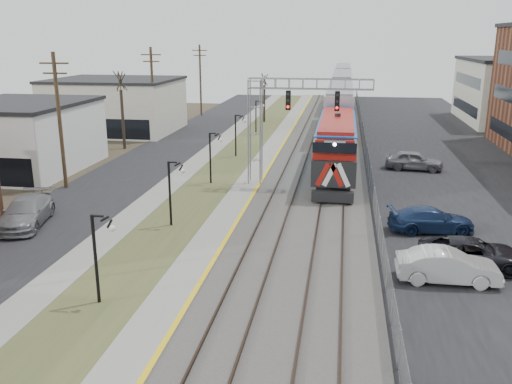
# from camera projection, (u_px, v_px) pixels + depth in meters

# --- Properties ---
(street_west) EXTENTS (7.00, 120.00, 0.04)m
(street_west) POSITION_uv_depth(u_px,v_px,m) (150.00, 160.00, 49.97)
(street_west) COLOR black
(street_west) RESTS_ON ground
(sidewalk) EXTENTS (2.00, 120.00, 0.08)m
(sidewalk) POSITION_uv_depth(u_px,v_px,m) (197.00, 162.00, 49.28)
(sidewalk) COLOR gray
(sidewalk) RESTS_ON ground
(grass_median) EXTENTS (4.00, 120.00, 0.06)m
(grass_median) POSITION_uv_depth(u_px,v_px,m) (229.00, 163.00, 48.82)
(grass_median) COLOR #454E29
(grass_median) RESTS_ON ground
(platform) EXTENTS (2.00, 120.00, 0.24)m
(platform) POSITION_uv_depth(u_px,v_px,m) (262.00, 164.00, 48.33)
(platform) COLOR gray
(platform) RESTS_ON ground
(ballast_bed) EXTENTS (8.00, 120.00, 0.20)m
(ballast_bed) POSITION_uv_depth(u_px,v_px,m) (318.00, 166.00, 47.57)
(ballast_bed) COLOR #595651
(ballast_bed) RESTS_ON ground
(parking_lot) EXTENTS (16.00, 120.00, 0.04)m
(parking_lot) POSITION_uv_depth(u_px,v_px,m) (461.00, 172.00, 45.75)
(parking_lot) COLOR black
(parking_lot) RESTS_ON ground
(platform_edge) EXTENTS (0.24, 120.00, 0.01)m
(platform_edge) POSITION_uv_depth(u_px,v_px,m) (272.00, 162.00, 48.16)
(platform_edge) COLOR gold
(platform_edge) RESTS_ON platform
(track_near) EXTENTS (1.58, 120.00, 0.15)m
(track_near) POSITION_uv_depth(u_px,v_px,m) (296.00, 163.00, 47.83)
(track_near) COLOR #2D2119
(track_near) RESTS_ON ballast_bed
(track_far) EXTENTS (1.58, 120.00, 0.15)m
(track_far) POSITION_uv_depth(u_px,v_px,m) (336.00, 164.00, 47.29)
(track_far) COLOR #2D2119
(track_far) RESTS_ON ballast_bed
(train) EXTENTS (3.00, 85.85, 5.33)m
(train) POSITION_uv_depth(u_px,v_px,m) (341.00, 96.00, 77.79)
(train) COLOR #144FA7
(train) RESTS_ON ground
(signal_gantry) EXTENTS (9.00, 1.07, 8.15)m
(signal_gantry) POSITION_uv_depth(u_px,v_px,m) (278.00, 113.00, 39.84)
(signal_gantry) COLOR gray
(signal_gantry) RESTS_ON ground
(lampposts) EXTENTS (0.14, 62.14, 4.00)m
(lampposts) POSITION_uv_depth(u_px,v_px,m) (171.00, 193.00, 32.41)
(lampposts) COLOR black
(lampposts) RESTS_ON ground
(utility_poles) EXTENTS (0.28, 80.28, 10.00)m
(utility_poles) POSITION_uv_depth(u_px,v_px,m) (60.00, 122.00, 39.57)
(utility_poles) COLOR #4C3823
(utility_poles) RESTS_ON ground
(fence) EXTENTS (0.04, 120.00, 1.60)m
(fence) POSITION_uv_depth(u_px,v_px,m) (367.00, 160.00, 46.73)
(fence) COLOR gray
(fence) RESTS_ON ground
(bare_trees) EXTENTS (12.30, 42.30, 5.95)m
(bare_trees) POSITION_uv_depth(u_px,v_px,m) (151.00, 125.00, 53.13)
(bare_trees) COLOR #382D23
(bare_trees) RESTS_ON ground
(car_lot_b) EXTENTS (4.69, 1.69, 1.54)m
(car_lot_b) POSITION_uv_depth(u_px,v_px,m) (448.00, 267.00, 24.97)
(car_lot_b) COLOR silver
(car_lot_b) RESTS_ON ground
(car_lot_c) EXTENTS (5.26, 2.61, 1.43)m
(car_lot_c) POSITION_uv_depth(u_px,v_px,m) (473.00, 254.00, 26.60)
(car_lot_c) COLOR black
(car_lot_c) RESTS_ON ground
(car_lot_d) EXTENTS (5.17, 2.78, 1.42)m
(car_lot_d) POSITION_uv_depth(u_px,v_px,m) (431.00, 220.00, 31.52)
(car_lot_d) COLOR #16274D
(car_lot_d) RESTS_ON ground
(car_lot_e) EXTENTS (4.98, 2.46, 1.63)m
(car_lot_e) POSITION_uv_depth(u_px,v_px,m) (414.00, 161.00, 46.24)
(car_lot_e) COLOR slate
(car_lot_e) RESTS_ON ground
(car_street_b) EXTENTS (3.62, 6.07, 1.65)m
(car_street_b) POSITION_uv_depth(u_px,v_px,m) (26.00, 213.00, 32.56)
(car_street_b) COLOR slate
(car_street_b) RESTS_ON ground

